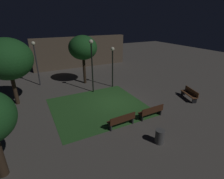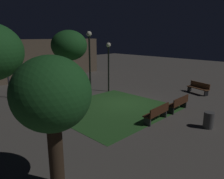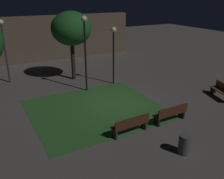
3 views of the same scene
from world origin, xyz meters
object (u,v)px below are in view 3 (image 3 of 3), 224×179
object	(u,v)px
lamp_post_plaza_east	(4,40)
bench_corner	(131,124)
tree_back_left	(71,29)
trash_bin	(185,144)
lamp_post_path_center	(114,45)
bench_front_right	(223,91)
lamp_post_plaza_west	(85,42)
bench_front_left	(171,113)

from	to	relation	value
lamp_post_plaza_east	bench_corner	bearing A→B (deg)	-69.77
tree_back_left	trash_bin	bearing A→B (deg)	-87.35
bench_corner	lamp_post_path_center	world-z (taller)	lamp_post_path_center
tree_back_left	trash_bin	xyz separation A→B (m)	(0.50, -10.83, -3.23)
bench_corner	lamp_post_plaza_east	bearing A→B (deg)	110.23
lamp_post_plaza_east	trash_bin	xyz separation A→B (m)	(4.78, -12.33, -2.57)
lamp_post_path_center	lamp_post_plaza_east	bearing A→B (deg)	149.52
bench_corner	lamp_post_plaza_east	distance (m)	11.03
bench_front_right	lamp_post_path_center	size ratio (longest dim) A/B	0.48
trash_bin	bench_corner	bearing A→B (deg)	115.31
lamp_post_path_center	lamp_post_plaza_west	xyz separation A→B (m)	(-2.19, -0.34, 0.48)
tree_back_left	lamp_post_plaza_east	size ratio (longest dim) A/B	1.11
lamp_post_path_center	trash_bin	distance (m)	9.02
tree_back_left	lamp_post_path_center	distance (m)	3.21
bench_front_left	trash_bin	xyz separation A→B (m)	(-1.25, -2.24, -0.08)
bench_front_left	tree_back_left	size ratio (longest dim) A/B	0.37
lamp_post_plaza_west	trash_bin	size ratio (longest dim) A/B	5.81
tree_back_left	trash_bin	world-z (taller)	tree_back_left
bench_corner	trash_bin	distance (m)	2.48
bench_front_left	lamp_post_path_center	xyz separation A→B (m)	(0.34, 6.34, 2.22)
tree_back_left	bench_front_right	bearing A→B (deg)	-49.80
lamp_post_plaza_west	lamp_post_plaza_east	bearing A→B (deg)	135.58
tree_back_left	lamp_post_path_center	world-z (taller)	tree_back_left
trash_bin	bench_front_right	bearing A→B (deg)	27.16
lamp_post_plaza_east	trash_bin	distance (m)	13.47
trash_bin	lamp_post_path_center	bearing A→B (deg)	79.51
trash_bin	tree_back_left	bearing A→B (deg)	92.65
bench_corner	bench_front_left	world-z (taller)	same
bench_front_left	trash_bin	distance (m)	2.57
lamp_post_path_center	trash_bin	xyz separation A→B (m)	(-1.59, -8.58, -2.30)
lamp_post_path_center	bench_corner	bearing A→B (deg)	-112.70
lamp_post_plaza_east	lamp_post_path_center	xyz separation A→B (m)	(6.37, -3.75, -0.27)
trash_bin	lamp_post_plaza_east	bearing A→B (deg)	111.18
lamp_post_plaza_east	lamp_post_path_center	distance (m)	7.39
lamp_post_plaza_east	trash_bin	world-z (taller)	lamp_post_plaza_east
lamp_post_plaza_west	trash_bin	bearing A→B (deg)	-85.81
bench_corner	lamp_post_plaza_west	world-z (taller)	lamp_post_plaza_west
bench_corner	bench_front_right	xyz separation A→B (m)	(7.10, 0.85, 0.00)
lamp_post_path_center	lamp_post_plaza_west	size ratio (longest dim) A/B	0.83
bench_front_left	lamp_post_plaza_east	world-z (taller)	lamp_post_plaza_east
bench_front_left	bench_front_right	xyz separation A→B (m)	(4.78, 0.85, 0.00)
bench_front_right	lamp_post_plaza_west	distance (m)	8.82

